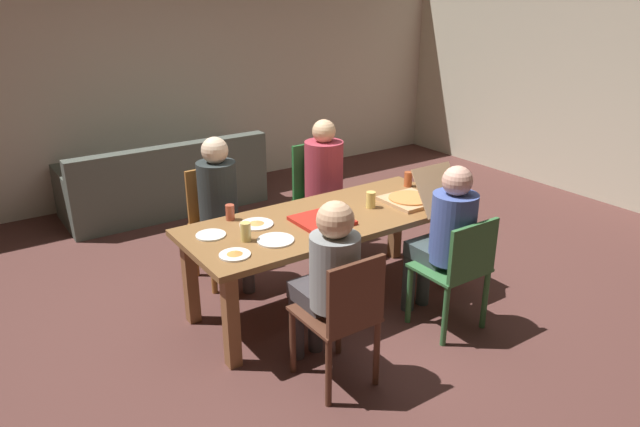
{
  "coord_description": "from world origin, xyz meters",
  "views": [
    {
      "loc": [
        -2.31,
        -3.29,
        2.33
      ],
      "look_at": [
        0.0,
        0.1,
        0.71
      ],
      "focal_mm": 32.72,
      "sensor_mm": 36.0,
      "label": 1
    }
  ],
  "objects_px": {
    "chair_3": "(216,223)",
    "person_3": "(221,201)",
    "dining_table": "(327,228)",
    "drinking_glass_3": "(371,200)",
    "person_0": "(327,177)",
    "plate_1": "(276,240)",
    "plate_3": "(211,235)",
    "person_1": "(328,275)",
    "person_2": "(446,233)",
    "plate_0": "(256,224)",
    "couch": "(165,185)",
    "pizza_box_1": "(415,198)",
    "chair_1": "(343,315)",
    "drinking_glass_1": "(246,232)",
    "pizza_box_0": "(322,220)",
    "drinking_glass_0": "(408,179)",
    "chair_2": "(458,269)",
    "drinking_glass_2": "(230,212)",
    "plate_2": "(235,254)",
    "chair_0": "(318,195)"
  },
  "relations": [
    {
      "from": "person_0",
      "to": "plate_1",
      "type": "relative_size",
      "value": 4.91
    },
    {
      "from": "chair_3",
      "to": "person_3",
      "type": "distance_m",
      "value": 0.28
    },
    {
      "from": "drinking_glass_0",
      "to": "person_2",
      "type": "bearing_deg",
      "value": -116.73
    },
    {
      "from": "chair_1",
      "to": "chair_3",
      "type": "height_order",
      "value": "chair_3"
    },
    {
      "from": "chair_2",
      "to": "chair_3",
      "type": "xyz_separation_m",
      "value": [
        -1.03,
        1.73,
        -0.01
      ]
    },
    {
      "from": "plate_2",
      "to": "couch",
      "type": "xyz_separation_m",
      "value": [
        0.56,
        2.88,
        -0.45
      ]
    },
    {
      "from": "person_2",
      "to": "drinking_glass_2",
      "type": "bearing_deg",
      "value": 137.6
    },
    {
      "from": "dining_table",
      "to": "drinking_glass_0",
      "type": "bearing_deg",
      "value": 10.81
    },
    {
      "from": "chair_2",
      "to": "plate_3",
      "type": "distance_m",
      "value": 1.73
    },
    {
      "from": "chair_2",
      "to": "person_2",
      "type": "distance_m",
      "value": 0.26
    },
    {
      "from": "dining_table",
      "to": "couch",
      "type": "height_order",
      "value": "couch"
    },
    {
      "from": "chair_0",
      "to": "drinking_glass_1",
      "type": "height_order",
      "value": "chair_0"
    },
    {
      "from": "chair_3",
      "to": "pizza_box_0",
      "type": "distance_m",
      "value": 1.07
    },
    {
      "from": "plate_0",
      "to": "drinking_glass_3",
      "type": "xyz_separation_m",
      "value": [
        0.9,
        -0.19,
        0.05
      ]
    },
    {
      "from": "dining_table",
      "to": "drinking_glass_3",
      "type": "distance_m",
      "value": 0.42
    },
    {
      "from": "drinking_glass_1",
      "to": "couch",
      "type": "relative_size",
      "value": 0.06
    },
    {
      "from": "person_1",
      "to": "person_2",
      "type": "relative_size",
      "value": 0.98
    },
    {
      "from": "chair_2",
      "to": "pizza_box_0",
      "type": "bearing_deg",
      "value": 128.74
    },
    {
      "from": "plate_3",
      "to": "person_0",
      "type": "bearing_deg",
      "value": 23.15
    },
    {
      "from": "dining_table",
      "to": "plate_0",
      "type": "height_order",
      "value": "plate_0"
    },
    {
      "from": "pizza_box_0",
      "to": "plate_0",
      "type": "bearing_deg",
      "value": 151.91
    },
    {
      "from": "plate_0",
      "to": "couch",
      "type": "height_order",
      "value": "couch"
    },
    {
      "from": "plate_2",
      "to": "drinking_glass_1",
      "type": "height_order",
      "value": "drinking_glass_1"
    },
    {
      "from": "chair_3",
      "to": "drinking_glass_0",
      "type": "bearing_deg",
      "value": -25.55
    },
    {
      "from": "person_2",
      "to": "couch",
      "type": "bearing_deg",
      "value": 103.9
    },
    {
      "from": "pizza_box_0",
      "to": "drinking_glass_0",
      "type": "relative_size",
      "value": 2.95
    },
    {
      "from": "chair_2",
      "to": "person_2",
      "type": "height_order",
      "value": "person_2"
    },
    {
      "from": "pizza_box_1",
      "to": "plate_0",
      "type": "distance_m",
      "value": 1.27
    },
    {
      "from": "person_3",
      "to": "plate_3",
      "type": "bearing_deg",
      "value": -121.16
    },
    {
      "from": "person_0",
      "to": "plate_3",
      "type": "relative_size",
      "value": 6.01
    },
    {
      "from": "chair_1",
      "to": "drinking_glass_2",
      "type": "xyz_separation_m",
      "value": [
        -0.11,
        1.25,
        0.28
      ]
    },
    {
      "from": "chair_1",
      "to": "plate_1",
      "type": "distance_m",
      "value": 0.76
    },
    {
      "from": "person_2",
      "to": "plate_1",
      "type": "height_order",
      "value": "person_2"
    },
    {
      "from": "dining_table",
      "to": "drinking_glass_3",
      "type": "relative_size",
      "value": 17.11
    },
    {
      "from": "pizza_box_1",
      "to": "drinking_glass_0",
      "type": "relative_size",
      "value": 4.75
    },
    {
      "from": "plate_1",
      "to": "drinking_glass_0",
      "type": "xyz_separation_m",
      "value": [
        1.51,
        0.35,
        0.06
      ]
    },
    {
      "from": "person_0",
      "to": "person_2",
      "type": "bearing_deg",
      "value": -90.0
    },
    {
      "from": "pizza_box_1",
      "to": "drinking_glass_2",
      "type": "distance_m",
      "value": 1.44
    },
    {
      "from": "person_0",
      "to": "person_1",
      "type": "height_order",
      "value": "person_0"
    },
    {
      "from": "person_1",
      "to": "person_2",
      "type": "distance_m",
      "value": 1.03
    },
    {
      "from": "chair_1",
      "to": "drinking_glass_0",
      "type": "xyz_separation_m",
      "value": [
        1.48,
        1.08,
        0.28
      ]
    },
    {
      "from": "chair_2",
      "to": "drinking_glass_2",
      "type": "height_order",
      "value": "chair_2"
    },
    {
      "from": "chair_3",
      "to": "drinking_glass_1",
      "type": "height_order",
      "value": "chair_3"
    },
    {
      "from": "person_1",
      "to": "plate_2",
      "type": "bearing_deg",
      "value": 124.64
    },
    {
      "from": "pizza_box_1",
      "to": "couch",
      "type": "height_order",
      "value": "pizza_box_1"
    },
    {
      "from": "person_2",
      "to": "drinking_glass_3",
      "type": "xyz_separation_m",
      "value": [
        -0.14,
        0.66,
        0.07
      ]
    },
    {
      "from": "chair_1",
      "to": "drinking_glass_1",
      "type": "xyz_separation_m",
      "value": [
        -0.19,
        0.85,
        0.29
      ]
    },
    {
      "from": "pizza_box_0",
      "to": "pizza_box_1",
      "type": "bearing_deg",
      "value": -6.83
    },
    {
      "from": "chair_0",
      "to": "person_2",
      "type": "xyz_separation_m",
      "value": [
        -0.0,
        -1.59,
        0.19
      ]
    },
    {
      "from": "drinking_glass_0",
      "to": "person_3",
      "type": "bearing_deg",
      "value": 159.1
    }
  ]
}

